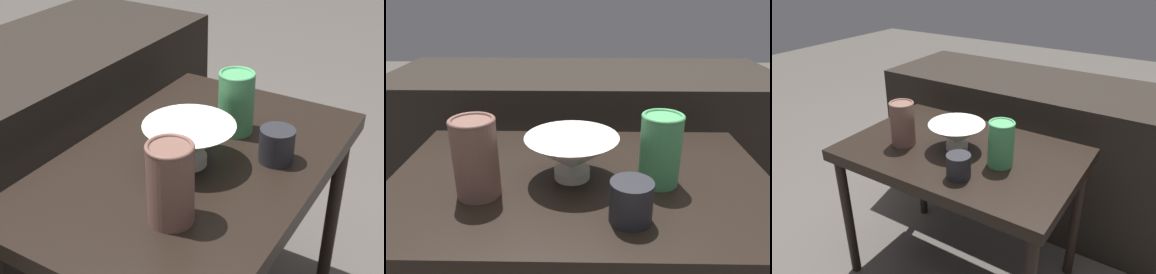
# 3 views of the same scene
# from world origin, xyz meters

# --- Properties ---
(table) EXTENTS (0.80, 0.52, 0.56)m
(table) POSITION_xyz_m (0.00, 0.00, 0.50)
(table) COLOR black
(table) RESTS_ON ground_plane
(couch_backdrop) EXTENTS (1.34, 0.50, 0.65)m
(couch_backdrop) POSITION_xyz_m (0.00, 0.59, 0.33)
(couch_backdrop) COLOR black
(couch_backdrop) RESTS_ON ground_plane
(bowl) EXTENTS (0.19, 0.19, 0.09)m
(bowl) POSITION_xyz_m (-0.02, 0.00, 0.61)
(bowl) COLOR silver
(bowl) RESTS_ON table
(vase_textured_left) EXTENTS (0.09, 0.09, 0.16)m
(vase_textured_left) POSITION_xyz_m (-0.20, -0.07, 0.64)
(vase_textured_left) COLOR brown
(vase_textured_left) RESTS_ON table
(vase_colorful_right) EXTENTS (0.08, 0.08, 0.15)m
(vase_colorful_right) POSITION_xyz_m (0.16, -0.02, 0.63)
(vase_colorful_right) COLOR #47995B
(vase_colorful_right) RESTS_ON table
(cup) EXTENTS (0.07, 0.07, 0.07)m
(cup) POSITION_xyz_m (0.09, -0.15, 0.60)
(cup) COLOR #232328
(cup) RESTS_ON table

